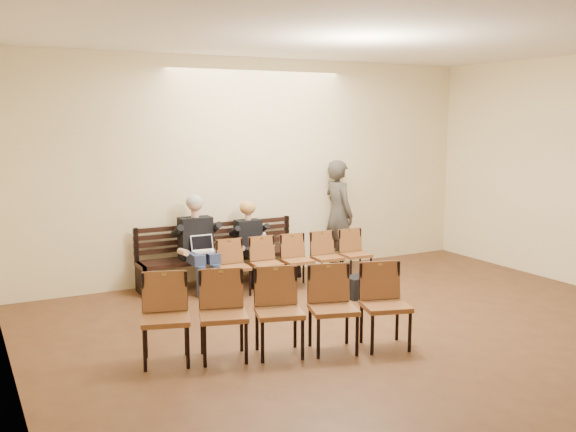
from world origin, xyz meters
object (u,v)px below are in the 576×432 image
Objects in this scene: seated_woman at (251,246)px; passerby at (338,206)px; laptop at (206,254)px; bag at (359,287)px; chair_row_front at (298,261)px; water_bottle at (264,248)px; seated_man at (198,242)px; bench at (221,269)px; chair_row_back at (279,313)px.

seated_woman is 1.83m from passerby.
laptop is 2.29m from bag.
seated_woman reaches higher than bag.
seated_woman is 0.47× the size of chair_row_front.
bag is 0.20× the size of passerby.
seated_woman reaches higher than water_bottle.
laptop is at bearing 95.85° from passerby.
laptop is at bearing -81.36° from seated_man.
bag is at bearing -48.05° from bench.
seated_man is 3.01m from chair_row_back.
seated_man is 2.48m from bag.
passerby reaches higher than bench.
bench is 3.18m from chair_row_back.
bench reaches higher than bag.
water_bottle is 0.09× the size of chair_row_back.
passerby is 4.29m from chair_row_back.
chair_row_front reaches higher than laptop.
seated_man is at bearing 98.89° from laptop.
seated_woman is at bearing 87.61° from chair_row_back.
bag is 2.55m from chair_row_back.
chair_row_front is at bearing -36.93° from bench.
chair_row_front is (-0.51, 0.91, 0.25)m from bag.
bench is 1.81× the size of seated_man.
chair_row_front is (0.39, -0.36, -0.17)m from water_bottle.
chair_row_front is at bearing -15.38° from laptop.
seated_man is 3.43× the size of bag.
passerby is at bearing 10.03° from laptop.
bag is (1.01, -1.51, -0.42)m from seated_woman.
passerby is at bearing 15.82° from water_bottle.
seated_woman is 0.54× the size of passerby.
chair_row_back is at bearing -109.09° from seated_woman.
laptop is 2.67m from passerby.
seated_woman is at bearing 0.00° from seated_man.
passerby reaches higher than chair_row_front.
passerby is 1.63m from chair_row_front.
seated_woman is at bearing 93.23° from passerby.
seated_man is 0.67× the size of passerby.
water_bottle is (0.57, -0.36, 0.35)m from bench.
chair_row_front is (1.37, -0.60, -0.32)m from seated_man.
seated_woman is (0.45, -0.12, 0.35)m from bench.
passerby is (1.63, 0.46, 0.49)m from water_bottle.
seated_man is at bearing 166.18° from water_bottle.
chair_row_front reaches higher than bag.
laptop is (0.03, -0.23, -0.14)m from seated_man.
bench is 6.21× the size of bag.
laptop is 2.78m from chair_row_back.
bench is at bearing 146.06° from chair_row_front.
seated_man is 5.73× the size of water_bottle.
bench is 2.36m from passerby.
seated_man reaches higher than chair_row_back.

